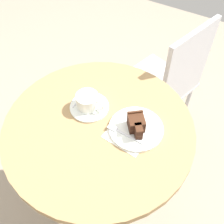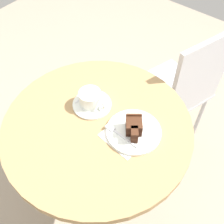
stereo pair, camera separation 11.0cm
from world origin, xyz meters
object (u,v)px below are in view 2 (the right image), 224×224
Objects in this scene: teaspoon at (87,94)px; coffee_cup at (91,98)px; cafe_chair at (182,87)px; cake_plate at (134,132)px; cake_slice at (134,127)px; fork at (118,133)px; napkin at (128,133)px; saucer at (92,104)px.

coffee_cup is at bearing -116.78° from teaspoon.
cafe_chair is at bearing -19.43° from teaspoon.
teaspoon is at bearing 173.56° from cake_plate.
cake_slice is 0.07m from fork.
fork is 0.04m from napkin.
napkin is (0.03, 0.03, -0.01)m from fork.
cake_slice is at bearing 48.87° from napkin.
teaspoon is at bearing 173.06° from cake_slice.
saucer is 0.76× the size of cake_plate.
cafe_chair reaches higher than coffee_cup.
napkin is at bearing 20.66° from cafe_chair.
cake_plate is (0.22, -0.00, -0.04)m from coffee_cup.
teaspoon is at bearing 152.43° from saucer.
fork is 0.17× the size of cafe_chair.
cake_slice is (0.00, -0.00, 0.03)m from cake_plate.
coffee_cup is at bearing 173.96° from napkin.
teaspoon is 0.61m from cafe_chair.
napkin is at bearing -97.50° from teaspoon.
cafe_chair reaches higher than cake_plate.
napkin is at bearing -6.04° from coffee_cup.
fork is (-0.04, -0.05, 0.01)m from cake_plate.
cafe_chair is at bearing 93.57° from napkin.
teaspoon is at bearing 149.71° from coffee_cup.
coffee_cup is 0.63m from cafe_chair.
napkin is at bearing -131.13° from cake_slice.
cafe_chair is (0.17, 0.55, -0.23)m from saucer.
cafe_chair reaches higher than fork.
cafe_chair is at bearing 72.94° from saucer.
cafe_chair is (0.17, 0.55, -0.27)m from coffee_cup.
saucer is 0.04m from coffee_cup.
cafe_chair is (-0.01, 0.60, -0.24)m from fork.
fork is at bearing -130.59° from napkin.
cafe_chair is (0.22, 0.52, -0.24)m from teaspoon.
cake_slice is 0.11× the size of cafe_chair.
coffee_cup is at bearing 179.29° from cake_plate.
cake_plate is 0.03m from cake_slice.
coffee_cup is at bearing -12.99° from fork.
saucer is at bearing -13.54° from fork.
teaspoon is 0.27m from cake_plate.
saucer is 0.90× the size of napkin.
fork is (0.18, -0.05, 0.01)m from saucer.
cake_slice is at bearing 22.28° from cafe_chair.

